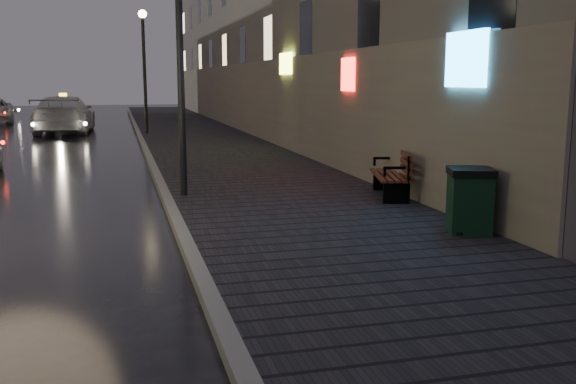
{
  "coord_description": "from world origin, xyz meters",
  "views": [
    {
      "loc": [
        0.59,
        -6.99,
        2.47
      ],
      "look_at": [
        2.97,
        1.94,
        0.85
      ],
      "focal_mm": 40.0,
      "sensor_mm": 36.0,
      "label": 1
    }
  ],
  "objects_px": {
    "trash_bin": "(470,200)",
    "taxi_mid": "(64,115)",
    "lamp_far": "(144,56)",
    "bench": "(394,174)",
    "lamp_near": "(179,27)",
    "car_far": "(58,110)"
  },
  "relations": [
    {
      "from": "trash_bin",
      "to": "taxi_mid",
      "type": "xyz_separation_m",
      "value": [
        -7.54,
        23.23,
        0.2
      ]
    },
    {
      "from": "car_far",
      "to": "bench",
      "type": "bearing_deg",
      "value": 107.41
    },
    {
      "from": "lamp_far",
      "to": "trash_bin",
      "type": "height_order",
      "value": "lamp_far"
    },
    {
      "from": "trash_bin",
      "to": "car_far",
      "type": "bearing_deg",
      "value": 123.61
    },
    {
      "from": "bench",
      "to": "trash_bin",
      "type": "bearing_deg",
      "value": -77.71
    },
    {
      "from": "lamp_near",
      "to": "lamp_far",
      "type": "distance_m",
      "value": 16.0
    },
    {
      "from": "lamp_far",
      "to": "trash_bin",
      "type": "relative_size",
      "value": 5.28
    },
    {
      "from": "lamp_far",
      "to": "car_far",
      "type": "relative_size",
      "value": 1.35
    },
    {
      "from": "lamp_near",
      "to": "taxi_mid",
      "type": "bearing_deg",
      "value": 100.92
    },
    {
      "from": "lamp_far",
      "to": "taxi_mid",
      "type": "distance_m",
      "value": 5.3
    },
    {
      "from": "taxi_mid",
      "to": "lamp_near",
      "type": "bearing_deg",
      "value": 103.94
    },
    {
      "from": "taxi_mid",
      "to": "trash_bin",
      "type": "bearing_deg",
      "value": 111.0
    },
    {
      "from": "lamp_far",
      "to": "bench",
      "type": "relative_size",
      "value": 2.75
    },
    {
      "from": "bench",
      "to": "lamp_far",
      "type": "bearing_deg",
      "value": 118.54
    },
    {
      "from": "lamp_near",
      "to": "car_far",
      "type": "relative_size",
      "value": 1.35
    },
    {
      "from": "trash_bin",
      "to": "car_far",
      "type": "height_order",
      "value": "car_far"
    },
    {
      "from": "taxi_mid",
      "to": "car_far",
      "type": "relative_size",
      "value": 1.52
    },
    {
      "from": "lamp_near",
      "to": "car_far",
      "type": "distance_m",
      "value": 29.22
    },
    {
      "from": "trash_bin",
      "to": "car_far",
      "type": "relative_size",
      "value": 0.26
    },
    {
      "from": "lamp_near",
      "to": "lamp_far",
      "type": "relative_size",
      "value": 1.0
    },
    {
      "from": "lamp_near",
      "to": "bench",
      "type": "height_order",
      "value": "lamp_near"
    },
    {
      "from": "car_far",
      "to": "taxi_mid",
      "type": "bearing_deg",
      "value": 97.19
    }
  ]
}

